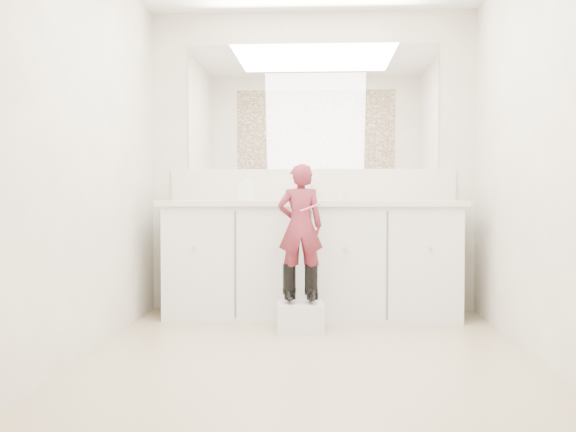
{
  "coord_description": "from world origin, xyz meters",
  "views": [
    {
      "loc": [
        0.08,
        -3.68,
        0.94
      ],
      "look_at": [
        -0.16,
        0.84,
        0.78
      ],
      "focal_mm": 40.0,
      "sensor_mm": 36.0,
      "label": 1
    }
  ],
  "objects": [
    {
      "name": "toothbrush",
      "position": [
        0.0,
        0.61,
        0.85
      ],
      "size": [
        0.14,
        0.02,
        0.06
      ],
      "primitive_type": "cylinder",
      "rotation": [
        0.0,
        1.22,
        0.1
      ],
      "color": "pink",
      "rests_on": "toddler"
    },
    {
      "name": "soap_bottle",
      "position": [
        -0.5,
        1.22,
        0.99
      ],
      "size": [
        0.12,
        0.13,
        0.21
      ],
      "primitive_type": "imported",
      "rotation": [
        0.0,
        0.0,
        -0.42
      ],
      "color": "white",
      "rests_on": "countertop"
    },
    {
      "name": "floor",
      "position": [
        0.0,
        0.0,
        0.0
      ],
      "size": [
        3.0,
        3.0,
        0.0
      ],
      "primitive_type": "plane",
      "color": "#987D63",
      "rests_on": "ground"
    },
    {
      "name": "backsplash",
      "position": [
        0.0,
        1.49,
        1.02
      ],
      "size": [
        2.28,
        0.03,
        0.25
      ],
      "primitive_type": "cube",
      "color": "beige",
      "rests_on": "countertop"
    },
    {
      "name": "wall_back",
      "position": [
        0.0,
        1.5,
        1.2
      ],
      "size": [
        2.6,
        0.0,
        2.6
      ],
      "primitive_type": "plane",
      "rotation": [
        1.57,
        0.0,
        0.0
      ],
      "color": "#BDB3A1",
      "rests_on": "floor"
    },
    {
      "name": "countertop",
      "position": [
        0.0,
        1.21,
        0.87
      ],
      "size": [
        2.28,
        0.58,
        0.04
      ],
      "primitive_type": "cube",
      "color": "beige",
      "rests_on": "vanity_cabinet"
    },
    {
      "name": "toddler",
      "position": [
        -0.07,
        0.69,
        0.72
      ],
      "size": [
        0.33,
        0.23,
        0.84
      ],
      "primitive_type": "imported",
      "rotation": [
        0.0,
        0.0,
        3.24
      ],
      "color": "#AC344C",
      "rests_on": "step_stool"
    },
    {
      "name": "step_stool",
      "position": [
        -0.07,
        0.67,
        0.1
      ],
      "size": [
        0.34,
        0.29,
        0.2
      ],
      "primitive_type": "cube",
      "rotation": [
        0.0,
        0.0,
        0.1
      ],
      "color": "silver",
      "rests_on": "floor"
    },
    {
      "name": "wall_right",
      "position": [
        1.3,
        0.0,
        1.2
      ],
      "size": [
        0.0,
        3.0,
        3.0
      ],
      "primitive_type": "plane",
      "rotation": [
        1.57,
        0.0,
        -1.57
      ],
      "color": "#BDB3A1",
      "rests_on": "floor"
    },
    {
      "name": "boot_left",
      "position": [
        -0.14,
        0.69,
        0.33
      ],
      "size": [
        0.11,
        0.18,
        0.26
      ],
      "primitive_type": null,
      "rotation": [
        0.0,
        0.0,
        0.1
      ],
      "color": "black",
      "rests_on": "step_stool"
    },
    {
      "name": "faucet",
      "position": [
        0.0,
        1.38,
        0.94
      ],
      "size": [
        0.08,
        0.08,
        0.1
      ],
      "primitive_type": "cylinder",
      "color": "silver",
      "rests_on": "countertop"
    },
    {
      "name": "wall_front",
      "position": [
        0.0,
        -1.5,
        1.2
      ],
      "size": [
        2.6,
        0.0,
        2.6
      ],
      "primitive_type": "plane",
      "rotation": [
        -1.57,
        0.0,
        0.0
      ],
      "color": "#BDB3A1",
      "rests_on": "floor"
    },
    {
      "name": "cup",
      "position": [
        0.23,
        1.29,
        0.93
      ],
      "size": [
        0.1,
        0.1,
        0.09
      ],
      "primitive_type": "imported",
      "rotation": [
        0.0,
        0.0,
        0.11
      ],
      "color": "beige",
      "rests_on": "countertop"
    },
    {
      "name": "mirror",
      "position": [
        0.0,
        1.49,
        1.64
      ],
      "size": [
        2.0,
        0.02,
        1.0
      ],
      "primitive_type": "cube",
      "color": "white",
      "rests_on": "wall_back"
    },
    {
      "name": "vanity_cabinet",
      "position": [
        0.0,
        1.23,
        0.42
      ],
      "size": [
        2.2,
        0.55,
        0.85
      ],
      "primitive_type": "cube",
      "color": "silver",
      "rests_on": "floor"
    },
    {
      "name": "boot_right",
      "position": [
        0.01,
        0.69,
        0.33
      ],
      "size": [
        0.11,
        0.18,
        0.26
      ],
      "primitive_type": null,
      "rotation": [
        0.0,
        0.0,
        0.1
      ],
      "color": "black",
      "rests_on": "step_stool"
    },
    {
      "name": "wall_left",
      "position": [
        -1.3,
        0.0,
        1.2
      ],
      "size": [
        0.0,
        3.0,
        3.0
      ],
      "primitive_type": "plane",
      "rotation": [
        1.57,
        0.0,
        1.57
      ],
      "color": "#BDB3A1",
      "rests_on": "floor"
    }
  ]
}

